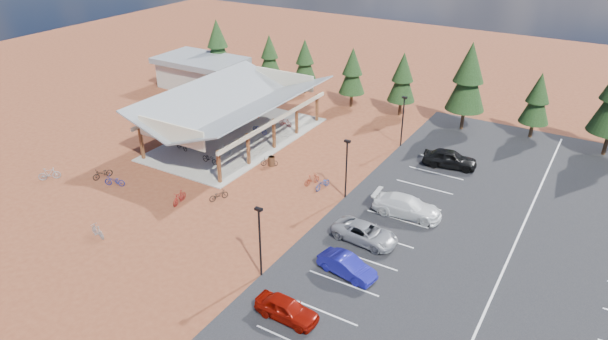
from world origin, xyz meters
The scene contains 39 objects.
ground centered at (0.00, 0.00, 0.00)m, with size 140.00×140.00×0.00m, color maroon.
asphalt_lot centered at (18.50, 3.00, 0.02)m, with size 27.00×44.00×0.04m, color black.
concrete_pad centered at (-10.00, 7.00, 0.05)m, with size 10.60×18.60×0.10m, color gray.
bike_pavilion centered at (-10.00, 7.00, 3.82)m, with size 11.65×19.40×4.97m.
outbuilding centered at (-24.00, 18.00, 2.03)m, with size 11.00×7.00×3.90m.
lamp_post_0 centered at (5.00, -10.00, 2.98)m, with size 0.50×0.25×5.14m.
lamp_post_1 centered at (5.00, 2.00, 2.98)m, with size 0.50×0.25×5.14m.
lamp_post_2 centered at (5.00, 14.00, 2.98)m, with size 0.50×0.25×5.14m.
trash_bin_0 centered at (-3.51, 3.71, 0.45)m, with size 0.60×0.60×0.90m, color #432918.
trash_bin_1 centered at (-3.50, 3.77, 0.45)m, with size 0.60×0.60×0.90m, color #432918.
pine_0 centered at (-23.83, 21.37, 4.98)m, with size 3.50×3.50×8.15m.
pine_1 centered at (-16.77, 23.00, 4.09)m, with size 2.88×2.88×6.70m.
pine_2 centered at (-11.50, 22.97, 4.14)m, with size 2.91×2.91×6.78m.
pine_3 centered at (-4.29, 21.55, 4.28)m, with size 3.01×3.01×7.01m.
pine_4 centered at (1.69, 21.86, 4.40)m, with size 3.09×3.09×7.21m.
pine_5 centered at (8.91, 21.40, 5.72)m, with size 4.02×4.02×9.36m.
pine_6 centered at (15.61, 22.90, 4.18)m, with size 2.94×2.94×6.86m.
bike_0 centered at (-12.80, 1.92, 0.53)m, with size 0.57×1.64×0.86m, color black.
bike_1 centered at (-13.70, 3.36, 0.56)m, with size 0.43×1.54×0.92m, color gray.
bike_2 centered at (-12.11, 7.94, 0.54)m, with size 0.59×1.69×0.89m, color #21479C.
bike_3 centered at (-11.88, 12.77, 0.58)m, with size 0.45×1.59×0.96m, color #9F240A.
bike_4 centered at (-8.52, 0.99, 0.59)m, with size 0.65×1.86×0.98m, color black.
bike_5 centered at (-8.59, 3.40, 0.55)m, with size 0.42×1.50×0.90m, color gray.
bike_6 centered at (-8.70, 9.19, 0.60)m, with size 0.66×1.90×1.00m, color navy.
bike_7 centered at (-7.43, 12.16, 0.57)m, with size 0.45×1.58×0.95m, color maroon.
bike_8 centered at (-14.79, -6.01, 0.48)m, with size 0.63×1.81×0.95m, color black.
bike_9 centered at (-18.59, -8.57, 0.55)m, with size 0.52×1.85×1.11m, color gray.
bike_10 centered at (-12.79, -6.44, 0.49)m, with size 0.64×1.85×0.97m, color navy.
bike_11 centered at (-6.02, -5.75, 0.54)m, with size 0.50×1.79×1.07m, color maroon.
bike_12 centered at (-3.66, -3.72, 0.44)m, with size 0.59×1.69×0.89m, color black.
bike_13 centered at (-7.76, -12.48, 0.51)m, with size 0.48×1.69×1.02m, color gray.
bike_14 centered at (2.70, 2.30, 0.48)m, with size 0.64×1.83×0.96m, color navy.
bike_15 centered at (1.53, 2.50, 0.50)m, with size 0.47×1.67×1.00m, color maroon.
bike_16 centered at (-3.64, 3.55, 0.42)m, with size 0.55×1.59×0.84m, color black.
car_0 centered at (8.63, -12.55, 0.71)m, with size 1.58×3.93×1.34m, color #7A0C04.
car_1 centered at (9.76, -7.06, 0.71)m, with size 1.41×4.04×1.33m, color navy.
car_2 centered at (9.14, -2.95, 0.71)m, with size 2.21×4.80×1.33m, color gray.
car_3 centered at (10.38, 1.91, 0.82)m, with size 2.18×5.37×1.56m, color silver.
car_4 centered at (10.59, 11.89, 0.86)m, with size 1.93×4.81×1.64m, color black.
Camera 1 is at (22.12, -32.98, 22.26)m, focal length 32.00 mm.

